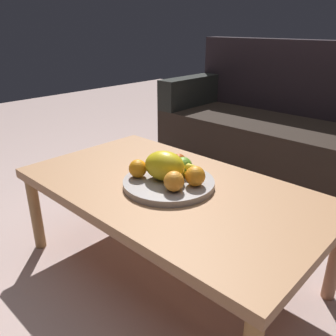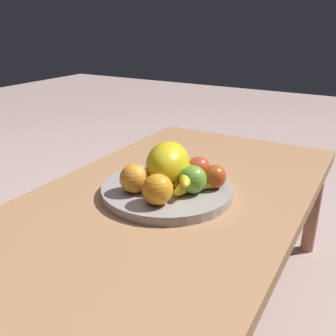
{
  "view_description": "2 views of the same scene",
  "coord_description": "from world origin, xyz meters",
  "views": [
    {
      "loc": [
        0.84,
        -0.9,
        1.0
      ],
      "look_at": [
        -0.0,
        -0.01,
        0.48
      ],
      "focal_mm": 36.91,
      "sensor_mm": 36.0,
      "label": 1
    },
    {
      "loc": [
        0.81,
        0.46,
        0.86
      ],
      "look_at": [
        -0.0,
        -0.01,
        0.48
      ],
      "focal_mm": 40.12,
      "sensor_mm": 36.0,
      "label": 2
    }
  ],
  "objects": [
    {
      "name": "ground_plane",
      "position": [
        0.0,
        0.0,
        0.0
      ],
      "size": [
        8.0,
        8.0,
        0.0
      ],
      "primitive_type": "plane",
      "color": "#BA9D96"
    },
    {
      "name": "coffee_table",
      "position": [
        0.0,
        0.0,
        0.37
      ],
      "size": [
        1.22,
        0.69,
        0.41
      ],
      "color": "#B07C52",
      "rests_on": "ground_plane"
    },
    {
      "name": "fruit_bowl",
      "position": [
        -0.0,
        -0.01,
        0.42
      ],
      "size": [
        0.36,
        0.36,
        0.03
      ],
      "primitive_type": "cylinder",
      "color": "#9D9492",
      "rests_on": "coffee_table"
    },
    {
      "name": "melon_large_front",
      "position": [
        -0.02,
        -0.01,
        0.49
      ],
      "size": [
        0.19,
        0.16,
        0.12
      ],
      "primitive_type": "ellipsoid",
      "rotation": [
        0.0,
        0.0,
        0.3
      ],
      "color": "yellow",
      "rests_on": "fruit_bowl"
    },
    {
      "name": "orange_front",
      "position": [
        0.11,
        0.03,
        0.47
      ],
      "size": [
        0.08,
        0.08,
        0.08
      ],
      "primitive_type": "sphere",
      "color": "orange",
      "rests_on": "fruit_bowl"
    },
    {
      "name": "orange_left",
      "position": [
        -0.11,
        -0.07,
        0.47
      ],
      "size": [
        0.07,
        0.07,
        0.07
      ],
      "primitive_type": "sphere",
      "color": "orange",
      "rests_on": "fruit_bowl"
    },
    {
      "name": "orange_right",
      "position": [
        0.08,
        -0.06,
        0.47
      ],
      "size": [
        0.08,
        0.08,
        0.08
      ],
      "primitive_type": "sphere",
      "color": "orange",
      "rests_on": "fruit_bowl"
    },
    {
      "name": "apple_front",
      "position": [
        -0.08,
        0.05,
        0.47
      ],
      "size": [
        0.07,
        0.07,
        0.07
      ],
      "primitive_type": "sphere",
      "color": "#B83C29",
      "rests_on": "fruit_bowl"
    },
    {
      "name": "apple_left",
      "position": [
        0.01,
        0.07,
        0.47
      ],
      "size": [
        0.07,
        0.07,
        0.07
      ],
      "primitive_type": "sphere",
      "color": "#68A02F",
      "rests_on": "fruit_bowl"
    },
    {
      "name": "apple_right",
      "position": [
        -0.05,
        0.11,
        0.46
      ],
      "size": [
        0.06,
        0.06,
        0.06
      ],
      "primitive_type": "sphere",
      "color": "#B64614",
      "rests_on": "fruit_bowl"
    },
    {
      "name": "banana_bunch",
      "position": [
        -0.01,
        0.06,
        0.46
      ],
      "size": [
        0.16,
        0.15,
        0.06
      ],
      "color": "yellow",
      "rests_on": "fruit_bowl"
    }
  ]
}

